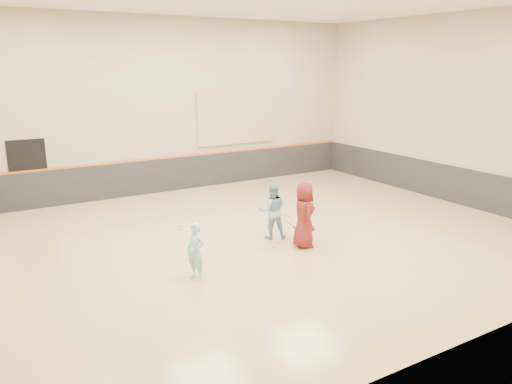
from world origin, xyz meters
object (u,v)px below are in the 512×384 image
girl (196,252)px  young_man (304,215)px  spare_racket (182,225)px  instructor (272,211)px

girl → young_man: bearing=77.8°
girl → spare_racket: bearing=142.0°
girl → instructor: 3.09m
girl → spare_racket: (1.07, 3.31, -0.55)m
instructor → young_man: 0.98m
spare_racket → young_man: bearing=-54.7°
girl → young_man: (3.10, 0.44, 0.20)m
young_man → instructor: bearing=35.4°
young_man → spare_racket: size_ratio=2.30×
girl → young_man: 3.14m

